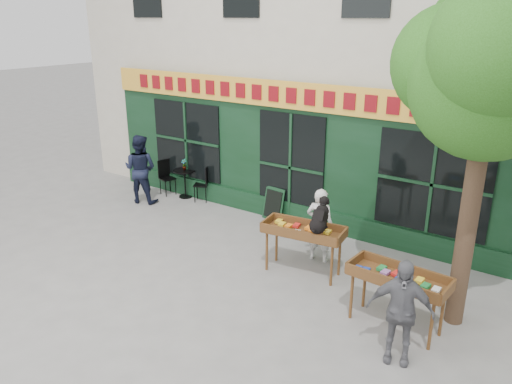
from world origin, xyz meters
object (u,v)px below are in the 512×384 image
at_px(book_cart_center, 303,233).
at_px(man_left, 140,169).
at_px(man_right, 400,311).
at_px(bistro_table, 185,178).
at_px(woman, 320,225).
at_px(dog, 320,215).
at_px(book_cart_right, 398,280).

bearing_deg(book_cart_center, man_left, 162.41).
relative_size(book_cart_center, man_right, 1.00).
distance_m(bistro_table, man_left, 1.19).
bearing_deg(book_cart_center, woman, 82.59).
xyz_separation_m(woman, man_left, (-5.40, 0.32, 0.15)).
xyz_separation_m(dog, woman, (-0.35, 0.70, -0.54)).
bearing_deg(woman, man_right, 130.82).
xyz_separation_m(book_cart_center, book_cart_right, (2.07, -0.71, 0.00)).
bearing_deg(book_cart_right, woman, 151.03).
xyz_separation_m(book_cart_center, bistro_table, (-4.70, 1.87, -0.28)).
relative_size(book_cart_center, dog, 2.61).
relative_size(dog, man_left, 0.33).
height_order(man_right, bistro_table, man_right).
distance_m(dog, man_right, 2.51).
bearing_deg(dog, man_right, -42.43).
height_order(man_right, man_left, man_left).
distance_m(book_cart_center, book_cart_right, 2.19).
bearing_deg(dog, man_left, 162.54).
xyz_separation_m(woman, bistro_table, (-4.70, 1.22, -0.21)).
bearing_deg(bistro_table, dog, -20.81).
relative_size(woman, bistro_table, 1.99).
xyz_separation_m(book_cart_center, man_right, (2.37, -1.46, -0.04)).
height_order(woman, book_cart_right, woman).
bearing_deg(book_cart_right, book_cart_center, 165.40).
bearing_deg(dog, book_cart_right, -28.53).
bearing_deg(woman, book_cart_right, 139.18).
bearing_deg(bistro_table, book_cart_right, -20.89).
xyz_separation_m(dog, man_right, (2.02, -1.41, -0.50)).
relative_size(woman, book_cart_right, 0.98).
bearing_deg(woman, bistro_table, -21.95).
xyz_separation_m(dog, bistro_table, (-5.05, 1.92, -0.75)).
distance_m(book_cart_center, man_right, 2.78).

